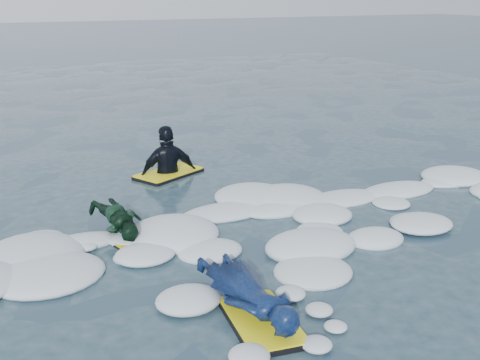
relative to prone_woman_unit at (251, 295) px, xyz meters
name	(u,v)px	position (x,y,z in m)	size (l,w,h in m)	color
ground	(203,282)	(-0.16, 0.82, -0.21)	(120.00, 120.00, 0.00)	#1D3745
foam_band	(171,247)	(-0.16, 1.86, -0.21)	(12.00, 3.10, 0.30)	silver
prone_woman_unit	(251,295)	(0.00, 0.00, 0.00)	(0.70, 1.60, 0.41)	black
prone_child_unit	(121,222)	(-0.61, 2.42, 0.01)	(0.57, 1.15, 0.42)	black
waiting_rider_unit	(169,176)	(0.81, 4.66, -0.20)	(1.31, 1.07, 1.72)	black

